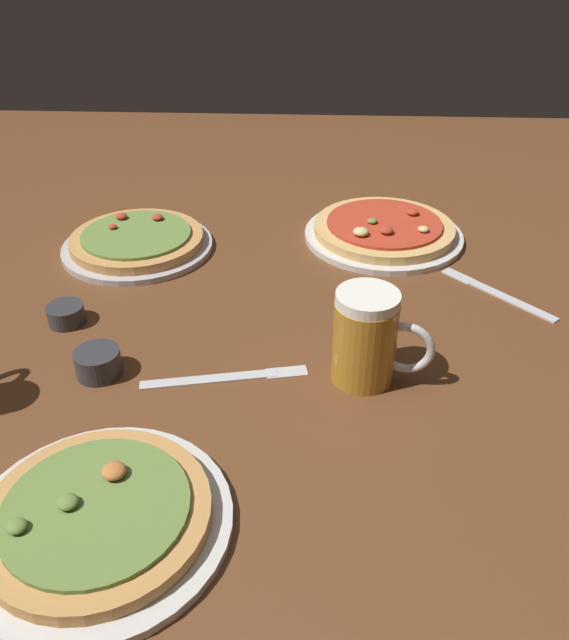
% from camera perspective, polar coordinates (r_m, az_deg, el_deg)
% --- Properties ---
extents(ground_plane, '(2.40, 2.40, 0.03)m').
position_cam_1_polar(ground_plane, '(1.05, 0.00, -1.60)').
color(ground_plane, brown).
extents(pizza_plate_near, '(0.30, 0.30, 0.05)m').
position_cam_1_polar(pizza_plate_near, '(0.77, -16.15, -16.42)').
color(pizza_plate_near, silver).
rests_on(pizza_plate_near, ground_plane).
extents(pizza_plate_far, '(0.32, 0.32, 0.05)m').
position_cam_1_polar(pizza_plate_far, '(1.33, 8.75, 7.80)').
color(pizza_plate_far, silver).
rests_on(pizza_plate_far, ground_plane).
extents(pizza_plate_side, '(0.29, 0.29, 0.05)m').
position_cam_1_polar(pizza_plate_side, '(1.30, -12.87, 6.74)').
color(pizza_plate_side, '#B2B2B7').
rests_on(pizza_plate_side, ground_plane).
extents(beer_mug_amber, '(0.14, 0.09, 0.14)m').
position_cam_1_polar(beer_mug_amber, '(0.91, 7.33, -1.57)').
color(beer_mug_amber, '#B27A23').
rests_on(beer_mug_amber, ground_plane).
extents(ramekin_sauce, '(0.06, 0.06, 0.03)m').
position_cam_1_polar(ramekin_sauce, '(1.11, -18.72, 0.48)').
color(ramekin_sauce, '#333338').
rests_on(ramekin_sauce, ground_plane).
extents(ramekin_butter, '(0.07, 0.07, 0.04)m').
position_cam_1_polar(ramekin_butter, '(0.97, -16.13, -3.64)').
color(ramekin_butter, '#333338').
rests_on(ramekin_butter, ground_plane).
extents(knife_right, '(0.17, 0.18, 0.01)m').
position_cam_1_polar(knife_right, '(1.19, 18.22, 2.31)').
color(knife_right, silver).
rests_on(knife_right, ground_plane).
extents(knife_spare, '(0.24, 0.07, 0.01)m').
position_cam_1_polar(knife_spare, '(0.94, -5.18, -5.02)').
color(knife_spare, silver).
rests_on(knife_spare, ground_plane).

